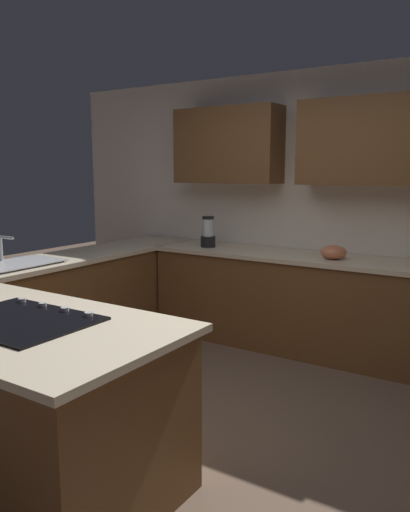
{
  "coord_description": "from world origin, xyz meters",
  "views": [
    {
      "loc": [
        -1.7,
        2.63,
        1.67
      ],
      "look_at": [
        0.56,
        -0.86,
        0.97
      ],
      "focal_mm": 35.85,
      "sensor_mm": 36.0,
      "label": 1
    }
  ],
  "objects_px": {
    "cooktop": "(20,320)",
    "mixing_bowl": "(334,252)",
    "sink_unit": "(16,263)",
    "blender": "(208,234)"
  },
  "relations": [
    {
      "from": "sink_unit",
      "to": "mixing_bowl",
      "type": "distance_m",
      "value": 2.68
    },
    {
      "from": "blender",
      "to": "mixing_bowl",
      "type": "relative_size",
      "value": 1.39
    },
    {
      "from": "cooktop",
      "to": "mixing_bowl",
      "type": "distance_m",
      "value": 2.79
    },
    {
      "from": "cooktop",
      "to": "mixing_bowl",
      "type": "height_order",
      "value": "mixing_bowl"
    },
    {
      "from": "sink_unit",
      "to": "cooktop",
      "type": "distance_m",
      "value": 1.67
    },
    {
      "from": "sink_unit",
      "to": "blender",
      "type": "distance_m",
      "value": 1.87
    },
    {
      "from": "sink_unit",
      "to": "blender",
      "type": "height_order",
      "value": "blender"
    },
    {
      "from": "cooktop",
      "to": "mixing_bowl",
      "type": "xyz_separation_m",
      "value": [
        -0.74,
        -2.69,
        0.05
      ]
    },
    {
      "from": "blender",
      "to": "cooktop",
      "type": "bearing_deg",
      "value": 101.81
    },
    {
      "from": "sink_unit",
      "to": "mixing_bowl",
      "type": "height_order",
      "value": "sink_unit"
    }
  ]
}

